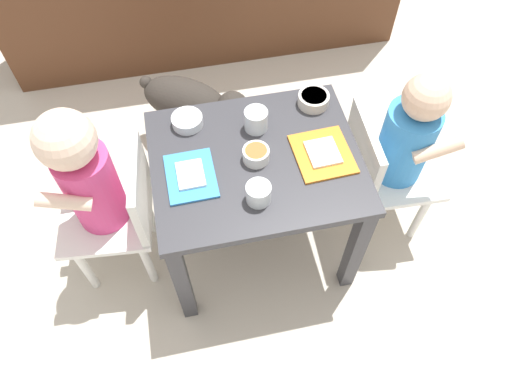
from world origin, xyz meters
The scene contains 12 objects.
ground_plane centered at (0.00, 0.00, 0.00)m, with size 7.00×7.00×0.00m, color beige.
dining_table centered at (0.00, 0.00, 0.39)m, with size 0.60×0.50×0.48m.
seated_child_left centered at (-0.46, 0.03, 0.46)m, with size 0.30×0.30×0.72m.
seated_child_right centered at (0.46, 0.01, 0.42)m, with size 0.29×0.29×0.68m.
dog centered at (-0.14, 0.52, 0.22)m, with size 0.42×0.35×0.32m.
food_tray_left centered at (-0.19, -0.02, 0.49)m, with size 0.14×0.17×0.02m.
food_tray_right centered at (0.19, -0.02, 0.49)m, with size 0.17×0.18×0.02m.
water_cup_left centered at (-0.02, -0.13, 0.50)m, with size 0.07×0.07×0.06m.
water_cup_right centered at (0.02, 0.12, 0.51)m, with size 0.07×0.07×0.07m.
veggie_bowl_near centered at (-0.17, 0.17, 0.50)m, with size 0.09×0.09×0.03m.
cereal_bowl_left_side centered at (0.22, 0.18, 0.50)m, with size 0.10×0.10×0.04m.
cereal_bowl_right_side centered at (0.00, 0.00, 0.50)m, with size 0.08×0.08×0.04m.
Camera 1 is at (-0.17, -0.82, 1.55)m, focal length 33.42 mm.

